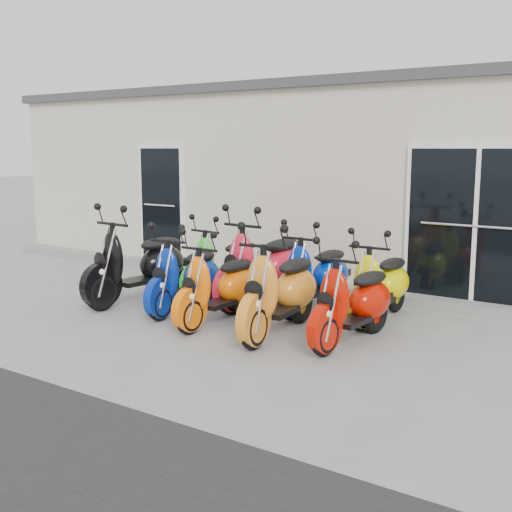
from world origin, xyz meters
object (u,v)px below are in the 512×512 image
object	(u,v)px
scooter_front_orange_a	(219,275)
scooter_back_red	(263,254)
scooter_front_orange_b	(280,278)
scooter_front_black	(139,252)
scooter_back_yellow	(381,273)
scooter_back_green	(224,255)
scooter_back_blue	(316,265)
scooter_front_red	(354,290)
scooter_front_blue	(185,266)

from	to	relation	value
scooter_front_orange_a	scooter_back_red	distance (m)	1.16
scooter_back_red	scooter_front_orange_b	bearing A→B (deg)	-43.46
scooter_front_black	scooter_back_yellow	world-z (taller)	scooter_front_black
scooter_front_orange_a	scooter_front_orange_b	distance (m)	0.92
scooter_front_orange_a	scooter_back_yellow	xyz separation A→B (m)	(1.67, 1.30, -0.00)
scooter_back_green	scooter_back_yellow	world-z (taller)	scooter_back_green
scooter_back_green	scooter_back_blue	bearing A→B (deg)	5.74
scooter_front_orange_b	scooter_front_red	bearing A→B (deg)	5.87
scooter_front_black	scooter_back_green	size ratio (longest dim) A/B	1.15
scooter_front_black	scooter_back_red	world-z (taller)	scooter_back_red
scooter_back_blue	scooter_front_black	bearing A→B (deg)	-155.28
scooter_front_blue	scooter_back_yellow	xyz separation A→B (m)	(2.45, 1.04, -0.01)
scooter_front_orange_a	scooter_front_blue	bearing A→B (deg)	162.34
scooter_back_blue	scooter_back_yellow	bearing A→B (deg)	4.62
scooter_front_orange_b	scooter_back_blue	world-z (taller)	scooter_front_orange_b
scooter_front_orange_a	scooter_back_green	world-z (taller)	scooter_back_green
scooter_front_blue	scooter_back_red	distance (m)	1.14
scooter_back_red	scooter_front_red	bearing A→B (deg)	-21.91
scooter_back_yellow	scooter_front_red	bearing A→B (deg)	-82.45
scooter_front_orange_a	scooter_back_blue	world-z (taller)	scooter_back_blue
scooter_back_yellow	scooter_front_orange_a	bearing A→B (deg)	-141.60
scooter_front_red	scooter_back_green	bearing A→B (deg)	162.50
scooter_front_orange_b	scooter_front_blue	bearing A→B (deg)	166.37
scooter_back_red	scooter_back_yellow	bearing A→B (deg)	10.15
scooter_back_blue	scooter_back_yellow	size ratio (longest dim) A/B	1.04
scooter_back_green	scooter_back_red	world-z (taller)	scooter_back_red
scooter_front_orange_b	scooter_back_green	xyz separation A→B (m)	(-1.82, 1.28, -0.07)
scooter_back_red	scooter_back_blue	xyz separation A→B (m)	(0.80, 0.12, -0.09)
scooter_front_black	scooter_front_orange_a	xyz separation A→B (m)	(1.70, -0.28, -0.11)
scooter_front_orange_a	scooter_back_blue	size ratio (longest dim) A/B	0.97
scooter_front_black	scooter_back_blue	distance (m)	2.62
scooter_back_green	scooter_back_yellow	bearing A→B (deg)	6.75
scooter_front_orange_a	scooter_front_orange_b	size ratio (longest dim) A/B	0.89
scooter_front_black	scooter_front_orange_a	size ratio (longest dim) A/B	1.17
scooter_front_orange_a	scooter_front_red	size ratio (longest dim) A/B	0.99
scooter_front_orange_b	scooter_front_black	bearing A→B (deg)	168.80
scooter_front_orange_b	scooter_back_blue	size ratio (longest dim) A/B	1.08
scooter_front_black	scooter_front_orange_b	distance (m)	2.64
scooter_front_black	scooter_back_green	world-z (taller)	scooter_front_black
scooter_front_black	scooter_front_red	bearing A→B (deg)	3.53
scooter_front_orange_b	scooter_back_blue	distance (m)	1.28
scooter_back_red	scooter_back_blue	world-z (taller)	scooter_back_red
scooter_front_orange_b	scooter_back_red	size ratio (longest dim) A/B	0.96
scooter_front_orange_a	scooter_back_red	xyz separation A→B (m)	(-0.08, 1.15, 0.11)
scooter_front_red	scooter_back_green	xyz separation A→B (m)	(-2.70, 1.11, 0.00)
scooter_front_black	scooter_front_orange_a	bearing A→B (deg)	-4.32
scooter_front_black	scooter_front_blue	size ratio (longest dim) A/B	1.16
scooter_front_orange_a	scooter_back_green	xyz separation A→B (m)	(-0.90, 1.29, 0.01)
scooter_back_blue	scooter_front_orange_b	bearing A→B (deg)	-78.37
scooter_front_blue	scooter_front_red	world-z (taller)	scooter_front_red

